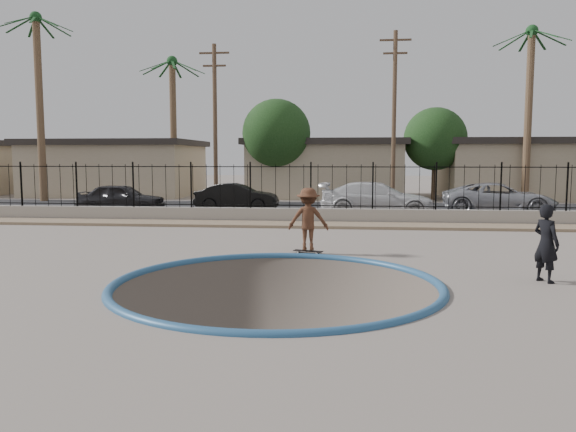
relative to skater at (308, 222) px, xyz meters
The scene contains 24 objects.
ground 9.22m from the skater, 92.49° to the left, with size 120.00×120.00×2.20m, color slate.
bowl_pit 4.11m from the skater, 95.59° to the right, with size 6.84×6.84×1.80m, color #4A4039, non-canonical shape.
coping_ring 4.11m from the skater, 95.59° to the right, with size 7.04×7.04×0.20m, color #27547F.
rock_strip 6.27m from the skater, 93.62° to the left, with size 42.00×1.60×0.11m, color #977E63.
retaining_wall 7.33m from the skater, 93.07° to the left, with size 42.00×0.45×0.60m, color #9F988B.
fence 7.34m from the skater, 93.07° to the left, with size 40.00×0.04×1.80m.
street 14.03m from the skater, 91.60° to the left, with size 90.00×8.00×0.04m, color black.
house_west 28.11m from the skater, 123.22° to the left, with size 11.60×8.60×3.90m.
house_center 23.53m from the skater, 90.96° to the left, with size 10.60×8.60×3.90m.
house_east 27.18m from the skater, 59.93° to the left, with size 12.60×8.60×3.90m.
palm_left 25.33m from the skater, 135.65° to the left, with size 2.30×2.30×11.30m.
palm_mid 24.14m from the skater, 116.33° to the left, with size 2.30×2.30×9.30m.
palm_right 23.18m from the skater, 58.58° to the left, with size 2.30×2.30×10.30m.
utility_pole_left 17.65m from the skater, 111.78° to the left, with size 1.70×0.24×9.00m.
utility_pole_mid 16.90m from the skater, 77.29° to the left, with size 1.70×0.24×9.50m.
street_tree_left 20.56m from the skater, 99.63° to the left, with size 4.32×4.32×6.36m.
street_tree_mid 22.21m from the skater, 72.53° to the left, with size 3.96×3.96×5.83m.
skater is the anchor object (origin of this frame).
skateboard 0.81m from the skater, 90.00° to the right, with size 0.86×0.45×0.07m.
videographer 6.18m from the skater, 30.40° to the right, with size 0.62×0.40×1.69m, color black.
car_a 14.23m from the skater, 133.03° to the left, with size 1.65×4.11×1.40m, color black.
car_b 12.78m from the skater, 110.07° to the left, with size 1.43×4.10×1.35m, color black.
car_c 10.69m from the skater, 76.66° to the left, with size 2.12×5.23×1.52m, color silver.
car_d 14.58m from the skater, 55.38° to the left, with size 2.40×5.20×1.44m, color #9E9FA7.
Camera 1 is at (1.44, -12.53, 2.68)m, focal length 35.00 mm.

